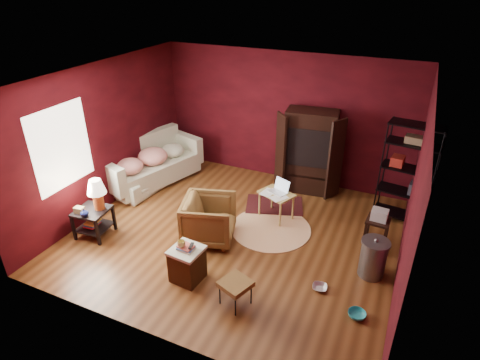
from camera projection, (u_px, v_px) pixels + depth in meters
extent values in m
cube|color=brown|center=(235.00, 234.00, 7.25)|extent=(5.50, 5.00, 0.02)
cube|color=white|center=(234.00, 78.00, 5.93)|extent=(5.50, 5.00, 0.02)
cube|color=#480A11|center=(284.00, 118.00, 8.61)|extent=(5.50, 0.02, 2.80)
cube|color=#480A11|center=(142.00, 250.00, 4.57)|extent=(5.50, 0.02, 2.80)
cube|color=#480A11|center=(103.00, 138.00, 7.60)|extent=(0.02, 5.00, 2.80)
cube|color=#480A11|center=(414.00, 199.00, 5.59)|extent=(0.02, 5.00, 2.80)
cube|color=white|center=(62.00, 147.00, 6.69)|extent=(0.02, 1.20, 1.40)
imported|color=beige|center=(151.00, 168.00, 8.77)|extent=(0.75, 1.99, 0.76)
imported|color=black|center=(209.00, 217.00, 6.92)|extent=(1.01, 1.05, 0.87)
imported|color=silver|center=(320.00, 283.00, 5.94)|extent=(0.23, 0.09, 0.22)
imported|color=teal|center=(358.00, 310.00, 5.46)|extent=(0.26, 0.17, 0.25)
imported|color=#0C113C|center=(84.00, 213.00, 6.77)|extent=(0.18, 0.18, 0.14)
imported|color=#CFBD65|center=(181.00, 243.00, 5.87)|extent=(0.13, 0.11, 0.12)
cube|color=black|center=(92.00, 211.00, 6.99)|extent=(0.60, 0.60, 0.04)
cube|color=black|center=(95.00, 227.00, 7.15)|extent=(0.56, 0.56, 0.03)
cube|color=black|center=(73.00, 228.00, 6.97)|extent=(0.05, 0.05, 0.51)
cube|color=black|center=(97.00, 233.00, 6.83)|extent=(0.05, 0.05, 0.51)
cube|color=black|center=(91.00, 213.00, 7.38)|extent=(0.05, 0.05, 0.51)
cube|color=black|center=(114.00, 218.00, 7.25)|extent=(0.05, 0.05, 0.51)
cylinder|color=#CA5A25|center=(99.00, 201.00, 6.96)|extent=(0.20, 0.20, 0.31)
cone|color=#F2E5C6|center=(96.00, 187.00, 6.83)|extent=(0.36, 0.36, 0.25)
cube|color=olive|center=(79.00, 210.00, 6.88)|extent=(0.17, 0.13, 0.11)
cube|color=#C53138|center=(92.00, 224.00, 7.14)|extent=(0.23, 0.28, 0.03)
cube|color=#3182C5|center=(93.00, 223.00, 7.12)|extent=(0.23, 0.28, 0.03)
cube|color=gold|center=(93.00, 222.00, 7.11)|extent=(0.23, 0.28, 0.03)
cube|color=beige|center=(153.00, 171.00, 8.80)|extent=(1.43, 2.23, 0.44)
cube|color=beige|center=(141.00, 154.00, 8.89)|extent=(0.79, 2.04, 0.87)
cube|color=beige|center=(110.00, 178.00, 8.00)|extent=(0.89, 0.44, 0.60)
cube|color=beige|center=(187.00, 147.00, 9.38)|extent=(0.89, 0.44, 0.60)
ellipsoid|color=red|center=(129.00, 166.00, 8.21)|extent=(0.71, 0.71, 0.31)
ellipsoid|color=red|center=(153.00, 156.00, 8.60)|extent=(0.79, 0.79, 0.35)
ellipsoid|color=beige|center=(172.00, 150.00, 8.98)|extent=(0.65, 0.65, 0.28)
cube|color=#41260F|center=(187.00, 265.00, 6.08)|extent=(0.46, 0.46, 0.51)
cube|color=beige|center=(186.00, 250.00, 5.95)|extent=(0.49, 0.49, 0.05)
cube|color=beige|center=(186.00, 249.00, 5.93)|extent=(0.26, 0.21, 0.02)
cube|color=#4C74B1|center=(186.00, 247.00, 5.92)|extent=(0.24, 0.19, 0.02)
cube|color=#CA594C|center=(186.00, 246.00, 5.91)|extent=(0.26, 0.21, 0.02)
cube|color=black|center=(191.00, 246.00, 5.89)|extent=(0.09, 0.16, 0.02)
cube|color=black|center=(235.00, 284.00, 5.57)|extent=(0.50, 0.50, 0.08)
cube|color=black|center=(235.00, 287.00, 5.59)|extent=(0.45, 0.45, 0.02)
cylinder|color=black|center=(220.00, 295.00, 5.66)|extent=(0.03, 0.03, 0.32)
cylinder|color=black|center=(235.00, 307.00, 5.46)|extent=(0.03, 0.03, 0.32)
cylinder|color=black|center=(236.00, 284.00, 5.85)|extent=(0.03, 0.03, 0.32)
cylinder|color=black|center=(251.00, 295.00, 5.66)|extent=(0.03, 0.03, 0.32)
cylinder|color=#F1EAC9|center=(271.00, 228.00, 7.38)|extent=(1.48, 1.48, 0.01)
cube|color=#521619|center=(274.00, 205.00, 8.10)|extent=(1.30, 1.06, 0.01)
cube|color=tan|center=(277.00, 194.00, 7.48)|extent=(0.74, 0.64, 0.03)
cylinder|color=tan|center=(259.00, 203.00, 7.68)|extent=(0.05, 0.05, 0.52)
cylinder|color=tan|center=(280.00, 215.00, 7.32)|extent=(0.05, 0.05, 0.52)
cylinder|color=tan|center=(272.00, 197.00, 7.89)|extent=(0.05, 0.05, 0.52)
cylinder|color=tan|center=(293.00, 208.00, 7.53)|extent=(0.05, 0.05, 0.52)
cube|color=silver|center=(278.00, 192.00, 7.49)|extent=(0.39, 0.34, 0.02)
cube|color=silver|center=(282.00, 185.00, 7.51)|extent=(0.33, 0.20, 0.22)
cube|color=white|center=(268.00, 192.00, 7.50)|extent=(0.27, 0.35, 0.00)
cube|color=white|center=(279.00, 198.00, 7.33)|extent=(0.35, 0.38, 0.00)
cube|color=black|center=(309.00, 152.00, 8.31)|extent=(1.08, 0.68, 1.76)
cube|color=black|center=(309.00, 145.00, 8.15)|extent=(0.88, 0.52, 0.79)
cube|color=black|center=(280.00, 153.00, 8.24)|extent=(0.31, 0.34, 1.67)
cube|color=black|center=(335.00, 160.00, 7.95)|extent=(0.24, 0.39, 1.67)
cube|color=#2E3033|center=(309.00, 148.00, 8.23)|extent=(0.63, 0.53, 0.48)
cube|color=black|center=(308.00, 153.00, 8.03)|extent=(0.46, 0.07, 0.37)
cube|color=black|center=(307.00, 172.00, 8.49)|extent=(0.89, 0.56, 0.05)
cylinder|color=black|center=(380.00, 172.00, 7.31)|extent=(0.03, 0.03, 1.91)
cylinder|color=black|center=(432.00, 184.00, 6.89)|extent=(0.03, 0.03, 1.91)
cylinder|color=black|center=(385.00, 164.00, 7.60)|extent=(0.03, 0.03, 1.91)
cylinder|color=black|center=(436.00, 176.00, 7.18)|extent=(0.03, 0.03, 1.91)
cube|color=black|center=(399.00, 214.00, 7.64)|extent=(0.98, 0.52, 0.03)
cube|color=black|center=(404.00, 192.00, 7.42)|extent=(0.98, 0.52, 0.03)
cube|color=black|center=(409.00, 169.00, 7.20)|extent=(0.98, 0.52, 0.03)
cube|color=black|center=(414.00, 144.00, 6.97)|extent=(0.98, 0.52, 0.03)
cube|color=black|center=(418.00, 125.00, 6.81)|extent=(0.98, 0.52, 0.03)
cube|color=maroon|center=(398.00, 161.00, 7.25)|extent=(0.24, 0.29, 0.17)
cube|color=#2E2E39|center=(417.00, 189.00, 7.26)|extent=(0.30, 0.30, 0.21)
cube|color=brown|center=(415.00, 140.00, 6.93)|extent=(0.34, 0.25, 0.13)
cube|color=black|center=(378.00, 220.00, 6.66)|extent=(0.39, 0.39, 0.04)
cube|color=black|center=(364.00, 236.00, 6.72)|extent=(0.04, 0.04, 0.54)
cube|color=black|center=(384.00, 241.00, 6.59)|extent=(0.04, 0.04, 0.54)
cube|color=black|center=(368.00, 227.00, 6.97)|extent=(0.04, 0.04, 0.54)
cube|color=black|center=(387.00, 232.00, 6.84)|extent=(0.04, 0.04, 0.54)
cube|color=silver|center=(380.00, 215.00, 6.60)|extent=(0.27, 0.22, 0.19)
cylinder|color=slate|center=(373.00, 259.00, 6.15)|extent=(0.49, 0.49, 0.59)
cylinder|color=slate|center=(376.00, 243.00, 6.00)|extent=(0.54, 0.54, 0.04)
sphere|color=slate|center=(376.00, 240.00, 5.98)|extent=(0.07, 0.07, 0.06)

